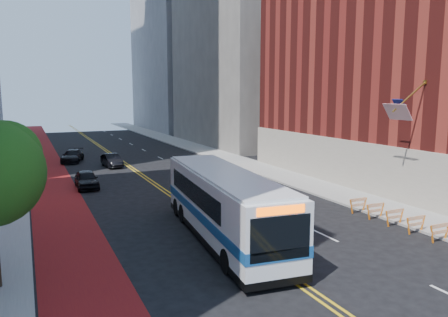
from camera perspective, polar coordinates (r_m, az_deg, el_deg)
name	(u,v)px	position (r m, az deg, el deg)	size (l,w,h in m)	color
ground	(321,299)	(17.93, 12.58, -17.44)	(160.00, 160.00, 0.00)	black
sidewalk_left	(3,181)	(43.48, -26.92, -2.61)	(4.00, 140.00, 0.15)	gray
sidewalk_right	(243,163)	(48.65, 2.54, -0.58)	(4.00, 140.00, 0.15)	gray
bus_lane_paint	(50,178)	(43.48, -21.78, -2.38)	(3.60, 140.00, 0.01)	maroon
center_line_inner	(135,172)	(44.52, -11.56, -1.70)	(0.14, 140.00, 0.01)	gold
center_line_outer	(138,171)	(44.60, -11.11, -1.66)	(0.14, 140.00, 0.01)	gold
lane_dashes	(160,158)	(53.40, -8.31, 0.08)	(0.14, 98.20, 0.01)	silver
midrise_right_near	(255,12)	(70.15, 4.03, 18.56)	(18.00, 26.00, 40.00)	slate
construction_barriers	(427,226)	(26.33, 25.03, -7.96)	(1.42, 10.91, 1.00)	orange
transit_bus	(223,204)	(23.44, -0.10, -5.94)	(4.25, 13.67, 3.70)	white
car_a	(87,179)	(37.85, -17.51, -2.61)	(1.72, 4.27, 1.46)	black
car_b	(112,160)	(47.93, -14.45, -0.24)	(1.46, 4.18, 1.38)	black
car_c	(73,156)	(52.52, -19.18, 0.31)	(1.95, 4.80, 1.39)	black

